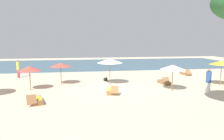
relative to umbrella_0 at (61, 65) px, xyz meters
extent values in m
plane|color=beige|center=(4.37, -1.52, -1.81)|extent=(60.00, 60.00, 0.00)
cube|color=#3D6075|center=(4.37, 15.48, -1.78)|extent=(48.00, 16.00, 0.06)
cylinder|color=brown|center=(0.00, 0.00, -0.85)|extent=(0.06, 0.06, 1.92)
cone|color=#D84C3F|center=(0.00, 0.00, 0.00)|extent=(1.85, 1.85, 0.32)
cylinder|color=brown|center=(-2.28, -1.73, -0.86)|extent=(0.06, 0.06, 1.90)
cone|color=#D84C3F|center=(-2.28, -1.73, -0.05)|extent=(1.76, 1.76, 0.38)
cylinder|color=olive|center=(8.84, -3.74, -0.79)|extent=(0.06, 0.06, 2.03)
cone|color=silver|center=(8.84, -3.74, 0.09)|extent=(1.98, 1.98, 0.37)
cylinder|color=olive|center=(13.85, -2.65, -0.71)|extent=(0.06, 0.06, 2.19)
cone|color=gold|center=(13.85, -2.65, 0.25)|extent=(2.06, 2.06, 0.36)
cylinder|color=brown|center=(4.32, -0.68, -0.66)|extent=(0.05, 0.05, 2.29)
cone|color=white|center=(4.32, -0.68, 0.35)|extent=(2.24, 2.24, 0.37)
cube|color=olive|center=(3.99, -3.68, -1.67)|extent=(0.90, 1.59, 0.28)
cube|color=olive|center=(4.13, -4.37, -1.39)|extent=(0.66, 0.60, 0.52)
cube|color=yellow|center=(3.99, -3.68, -1.51)|extent=(0.72, 1.13, 0.03)
cube|color=olive|center=(9.31, -1.05, -1.67)|extent=(0.79, 1.56, 0.28)
cube|color=olive|center=(9.22, -1.75, -1.37)|extent=(0.62, 0.46, 0.59)
cube|color=brown|center=(-1.10, -5.36, -1.67)|extent=(1.00, 1.61, 0.28)
cube|color=brown|center=(-1.30, -6.03, -1.39)|extent=(0.69, 0.64, 0.51)
cube|color=yellow|center=(-1.10, -5.36, -1.51)|extent=(0.78, 1.15, 0.03)
cube|color=olive|center=(13.81, 3.37, -1.67)|extent=(0.79, 1.56, 0.28)
cube|color=olive|center=(13.72, 2.67, -1.38)|extent=(0.62, 0.50, 0.57)
cube|color=white|center=(13.81, 3.37, -1.51)|extent=(0.64, 1.11, 0.03)
cylinder|color=#BF3338|center=(-4.79, 4.38, -1.39)|extent=(0.33, 0.33, 0.83)
cylinder|color=yellow|center=(-4.79, 4.38, -0.54)|extent=(0.39, 0.39, 0.87)
sphere|color=#A37556|center=(-4.79, 4.38, -0.01)|extent=(0.23, 0.23, 0.23)
cylinder|color=white|center=(11.23, -4.83, -1.40)|extent=(0.43, 0.43, 0.82)
cylinder|color=#2D4C8C|center=(11.23, -4.83, -0.56)|extent=(0.50, 0.50, 0.85)
sphere|color=#A37556|center=(11.23, -4.83, -0.03)|extent=(0.23, 0.23, 0.23)
cube|color=black|center=(4.14, 1.10, -1.79)|extent=(0.34, 0.43, 0.04)
ellipsoid|color=black|center=(4.14, 1.10, -1.64)|extent=(0.53, 0.70, 0.29)
sphere|color=black|center=(4.26, 1.36, -1.58)|extent=(0.20, 0.20, 0.20)
camera|label=1|loc=(1.59, -19.06, 2.20)|focal=33.76mm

